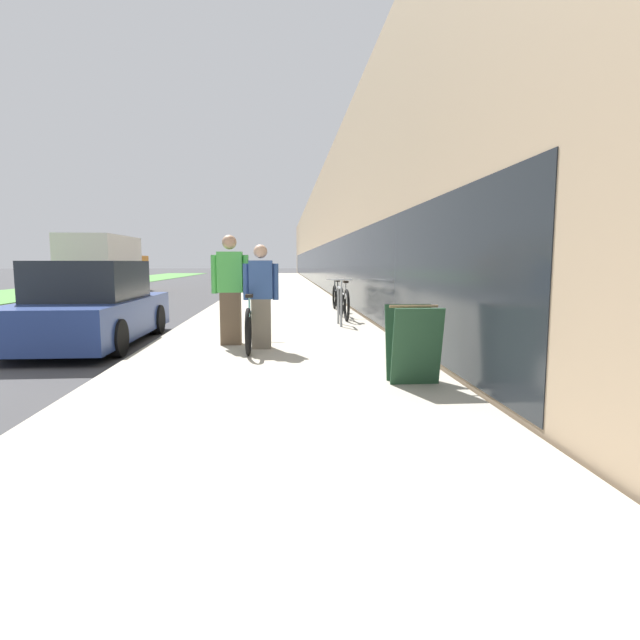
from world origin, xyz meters
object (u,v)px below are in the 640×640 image
Objects in this scene: parked_sedan_curbside at (92,307)px; tandem_bicycle at (252,322)px; person_rider at (261,297)px; sandwich_board_sign at (413,344)px; cruiser_bike_nearest at (344,302)px; cruiser_bike_middle at (336,297)px; person_bystander at (230,290)px; moving_truck at (106,265)px; bike_rack_hoop at (340,302)px.

tandem_bicycle is at bearing -16.76° from parked_sedan_curbside.
sandwich_board_sign is at bearing -53.11° from person_rider.
cruiser_bike_nearest reaches higher than sandwich_board_sign.
tandem_bicycle is at bearing 125.74° from sandwich_board_sign.
cruiser_bike_middle is 0.41× the size of parked_sedan_curbside.
cruiser_bike_middle is at bearing 67.21° from person_bystander.
cruiser_bike_nearest is 0.28× the size of moving_truck.
parked_sedan_curbside is at bearing 158.45° from person_rider.
person_bystander is 0.99× the size of cruiser_bike_nearest.
person_rider is at bearing -21.55° from parked_sedan_curbside.
cruiser_bike_middle is 13.69m from moving_truck.
bike_rack_hoop is at bearing 19.02° from parked_sedan_curbside.
parked_sedan_curbside reaches higher than cruiser_bike_middle.
cruiser_bike_nearest is 6.51m from sandwich_board_sign.
moving_truck is (-9.36, 13.02, 0.73)m from bike_rack_hoop.
person_rider is (0.17, -0.34, 0.45)m from tandem_bicycle.
person_bystander is 0.28× the size of moving_truck.
person_bystander reaches higher than tandem_bicycle.
tandem_bicycle is 4.24m from cruiser_bike_nearest.
moving_truck is (-7.77, 15.85, 0.41)m from person_rider.
person_bystander is at bearing -17.19° from parked_sedan_curbside.
sandwich_board_sign is (0.23, -5.26, -0.06)m from bike_rack_hoop.
parked_sedan_curbside is at bearing 163.24° from tandem_bicycle.
tandem_bicycle is 3.42m from sandwich_board_sign.
bike_rack_hoop is at bearing 54.65° from tandem_bicycle.
sandwich_board_sign is at bearing -90.08° from cruiser_bike_nearest.
cruiser_bike_nearest is 5.69m from parked_sedan_curbside.
person_rider is at bearing -38.99° from person_bystander.
person_bystander is (-0.36, 0.09, 0.54)m from tandem_bicycle.
cruiser_bike_nearest is at bearing 89.92° from sandwich_board_sign.
bike_rack_hoop is at bearing 92.54° from sandwich_board_sign.
person_rider is 0.95× the size of cruiser_bike_middle.
tandem_bicycle is 0.41× the size of moving_truck.
cruiser_bike_nearest is 15.22m from moving_truck.
tandem_bicycle is 3.04m from parked_sedan_curbside.
tandem_bicycle is 1.61× the size of person_rider.
parked_sedan_curbside is (-2.55, 0.79, -0.35)m from person_bystander.
cruiser_bike_nearest is (2.37, 3.65, -0.52)m from person_bystander.
parked_sedan_curbside is at bearing -160.98° from bike_rack_hoop.
parked_sedan_curbside reaches higher than tandem_bicycle.
person_bystander reaches higher than bike_rack_hoop.
bike_rack_hoop is 0.48× the size of cruiser_bike_middle.
cruiser_bike_middle is 0.27× the size of moving_truck.
moving_truck is at bearing 117.70° from sandwich_board_sign.
tandem_bicycle is at bearing -13.72° from person_bystander.
person_rider is at bearing -114.29° from cruiser_bike_nearest.
cruiser_bike_middle is at bearing 70.59° from tandem_bicycle.
sandwich_board_sign is 0.21× the size of parked_sedan_curbside.
sandwich_board_sign is (2.36, -2.86, -0.47)m from person_bystander.
moving_truck is at bearing 125.72° from bike_rack_hoop.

